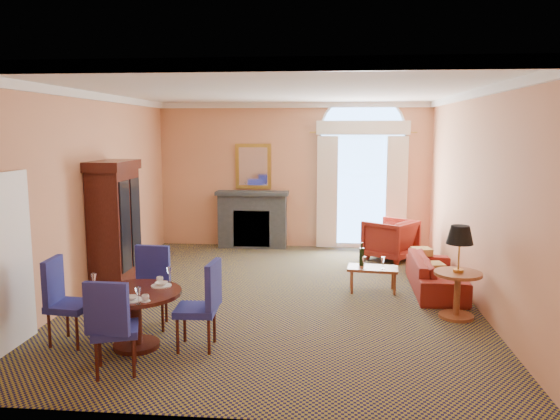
# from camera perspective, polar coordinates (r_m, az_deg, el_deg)

# --- Properties ---
(ground) EXTENTS (7.50, 7.50, 0.00)m
(ground) POSITION_cam_1_polar(r_m,az_deg,el_deg) (8.76, -0.31, -8.92)
(ground) COLOR #121136
(ground) RESTS_ON ground
(room_envelope) EXTENTS (6.04, 7.52, 3.45)m
(room_envelope) POSITION_cam_1_polar(r_m,az_deg,el_deg) (9.03, -0.06, 7.77)
(room_envelope) COLOR #E39A6C
(room_envelope) RESTS_ON ground
(armoire) EXTENTS (0.61, 1.07, 2.11)m
(armoire) POSITION_cam_1_polar(r_m,az_deg,el_deg) (9.40, -16.90, -1.71)
(armoire) COLOR #33110B
(armoire) RESTS_ON ground
(dining_table) EXTENTS (1.11, 1.11, 0.90)m
(dining_table) POSITION_cam_1_polar(r_m,az_deg,el_deg) (6.85, -14.89, -9.67)
(dining_table) COLOR #33110B
(dining_table) RESTS_ON ground
(dining_chair_north) EXTENTS (0.55, 0.55, 1.06)m
(dining_chair_north) POSITION_cam_1_polar(r_m,az_deg,el_deg) (7.55, -13.30, -7.21)
(dining_chair_north) COLOR navy
(dining_chair_north) RESTS_ON ground
(dining_chair_south) EXTENTS (0.60, 0.60, 1.06)m
(dining_chair_south) POSITION_cam_1_polar(r_m,az_deg,el_deg) (6.12, -17.23, -11.08)
(dining_chair_south) COLOR navy
(dining_chair_south) RESTS_ON ground
(dining_chair_east) EXTENTS (0.51, 0.50, 1.06)m
(dining_chair_east) POSITION_cam_1_polar(r_m,az_deg,el_deg) (6.64, -7.91, -9.23)
(dining_chair_east) COLOR navy
(dining_chair_east) RESTS_ON ground
(dining_chair_west) EXTENTS (0.53, 0.53, 1.06)m
(dining_chair_west) POSITION_cam_1_polar(r_m,az_deg,el_deg) (7.23, -21.78, -8.28)
(dining_chair_west) COLOR navy
(dining_chair_west) RESTS_ON ground
(sofa) EXTENTS (0.79, 1.92, 0.56)m
(sofa) POSITION_cam_1_polar(r_m,az_deg,el_deg) (9.28, 15.97, -6.47)
(sofa) COLOR maroon
(sofa) RESTS_ON ground
(armchair) EXTENTS (1.24, 1.24, 0.82)m
(armchair) POSITION_cam_1_polar(r_m,az_deg,el_deg) (11.27, 11.45, -3.03)
(armchair) COLOR maroon
(armchair) RESTS_ON ground
(coffee_table) EXTENTS (0.85, 0.53, 0.79)m
(coffee_table) POSITION_cam_1_polar(r_m,az_deg,el_deg) (8.99, 9.56, -5.96)
(coffee_table) COLOR brown
(coffee_table) RESTS_ON ground
(side_table) EXTENTS (0.65, 0.65, 1.28)m
(side_table) POSITION_cam_1_polar(r_m,az_deg,el_deg) (7.95, 18.17, -5.11)
(side_table) COLOR brown
(side_table) RESTS_ON ground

